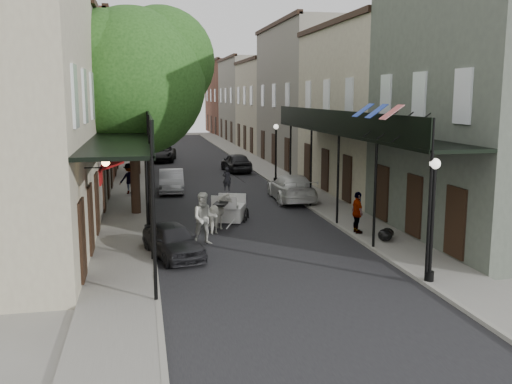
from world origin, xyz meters
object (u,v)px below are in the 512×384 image
lamppost_left (147,185)px  tree_far (140,92)px  pedestrian_walking (204,219)px  pedestrian_sidewalk_left (129,178)px  lamppost_right_far (276,152)px  car_left_mid (171,181)px  carriage (230,198)px  horse (220,214)px  pedestrian_sidewalk_right (358,213)px  car_left_near (173,240)px  tree_near (140,76)px  lamppost_right_near (432,218)px  car_right_near (291,188)px  car_right_far (236,162)px  car_left_far (161,153)px

lamppost_left → tree_far: bearing=90.5°
tree_far → pedestrian_walking: 20.85m
pedestrian_walking → pedestrian_sidewalk_left: (-3.00, 11.53, -0.02)m
lamppost_right_far → car_left_mid: bearing=-165.7°
lamppost_left → carriage: 4.50m
horse → carriage: bearing=-90.0°
pedestrian_sidewalk_right → car_left_near: size_ratio=0.48×
tree_near → lamppost_right_far: tree_near is taller
lamppost_right_far → car_left_mid: lamppost_right_far is taller
car_left_near → car_left_mid: bearing=71.1°
tree_far → carriage: bearing=-76.3°
lamppost_right_near → lamppost_left: (-8.20, 8.00, 0.00)m
car_left_near → car_right_near: (6.88, 9.73, 0.11)m
pedestrian_sidewalk_left → car_right_far: bearing=-152.7°
tree_near → tree_far: size_ratio=1.12×
lamppost_right_far → pedestrian_walking: size_ratio=1.83×
horse → pedestrian_sidewalk_left: pedestrian_sidewalk_left is taller
tree_far → lamppost_right_near: tree_far is taller
pedestrian_sidewalk_left → pedestrian_sidewalk_right: pedestrian_sidewalk_left is taller
lamppost_right_near → lamppost_right_far: same height
lamppost_right_near → lamppost_left: bearing=135.7°
carriage → pedestrian_sidewalk_left: bearing=141.9°
pedestrian_sidewalk_left → car_left_far: size_ratio=0.35×
lamppost_right_near → car_right_near: 14.29m
pedestrian_walking → car_left_near: pedestrian_walking is taller
car_left_mid → car_right_near: bearing=-30.7°
car_left_near → car_left_mid: (0.68, 13.79, 0.05)m
car_left_far → carriage: bearing=-77.7°
lamppost_right_near → car_right_far: bearing=93.3°
pedestrian_sidewalk_right → pedestrian_sidewalk_left: bearing=40.1°
lamppost_right_far → car_right_near: (-0.50, -5.78, -1.33)m
tree_near → lamppost_right_far: (8.30, 7.82, -4.44)m
tree_far → car_right_far: tree_far is taller
car_left_near → car_left_far: 29.88m
car_left_near → car_left_far: car_left_far is taller
tree_near → horse: size_ratio=5.35×
carriage → pedestrian_sidewalk_right: 6.12m
tree_far → pedestrian_walking: (2.25, -20.16, -4.83)m
tree_far → car_left_near: 22.32m
pedestrian_sidewalk_right → lamppost_right_near: bearing=-179.7°
lamppost_right_far → horse: bearing=-113.6°
lamppost_right_near → pedestrian_sidewalk_right: size_ratio=2.19×
car_left_mid → pedestrian_walking: bearing=-84.7°
car_left_near → car_left_mid: 13.81m
carriage → tree_near: bearing=172.6°
horse → pedestrian_sidewalk_left: bearing=-48.6°
tree_near → tree_far: (-0.05, 14.00, -0.65)m
pedestrian_sidewalk_left → carriage: bearing=100.4°
carriage → car_left_mid: size_ratio=0.64×
tree_near → pedestrian_sidewalk_left: tree_near is taller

